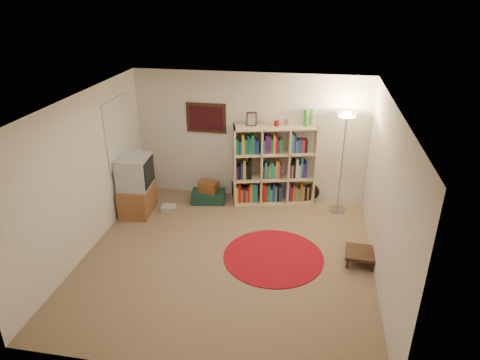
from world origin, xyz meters
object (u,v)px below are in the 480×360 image
(bookshelf, at_px, (273,166))
(floor_lamp, at_px, (345,130))
(floor_fan, at_px, (311,193))
(tv_stand, at_px, (136,186))
(side_table, at_px, (360,253))
(suitcase, at_px, (208,196))

(bookshelf, xyz_separation_m, floor_lamp, (1.28, -0.20, 0.85))
(floor_fan, height_order, tv_stand, tv_stand)
(bookshelf, bearing_deg, side_table, -63.66)
(floor_lamp, bearing_deg, suitcase, -178.75)
(bookshelf, height_order, floor_lamp, floor_lamp)
(tv_stand, relative_size, side_table, 2.32)
(floor_lamp, relative_size, suitcase, 2.74)
(floor_lamp, xyz_separation_m, side_table, (0.30, -1.66, -1.43))
(floor_lamp, height_order, suitcase, floor_lamp)
(floor_lamp, distance_m, floor_fan, 1.54)
(floor_lamp, bearing_deg, floor_fan, 149.55)
(floor_fan, bearing_deg, suitcase, -178.47)
(bookshelf, distance_m, suitcase, 1.42)
(bookshelf, bearing_deg, suitcase, 177.50)
(floor_lamp, distance_m, suitcase, 2.93)
(floor_lamp, xyz_separation_m, suitcase, (-2.51, -0.06, -1.50))
(floor_fan, distance_m, tv_stand, 3.37)
(floor_fan, relative_size, side_table, 0.76)
(floor_fan, xyz_separation_m, side_table, (0.81, -1.96, -0.01))
(bookshelf, relative_size, side_table, 3.85)
(suitcase, bearing_deg, floor_lamp, -7.52)
(floor_lamp, relative_size, side_table, 3.99)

